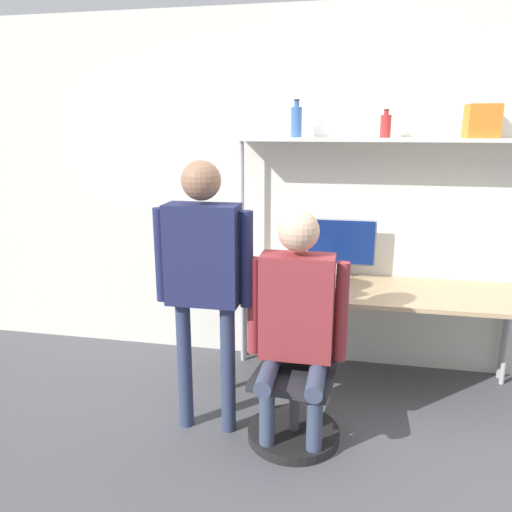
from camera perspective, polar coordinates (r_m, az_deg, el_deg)
name	(u,v)px	position (r m, az deg, el deg)	size (l,w,h in m)	color
ground_plane	(367,410)	(3.60, 12.56, -16.77)	(12.00, 12.00, 0.00)	#4C4C51
wall_back	(376,196)	(3.87, 13.50, 6.72)	(8.00, 0.06, 2.70)	silver
desk	(371,298)	(3.65, 13.06, -4.65)	(2.12, 0.70, 0.74)	tan
shelf_unit	(378,169)	(3.66, 13.79, 9.58)	(2.01, 0.30, 1.78)	silver
monitor	(341,245)	(3.77, 9.66, 1.19)	(0.51, 0.19, 0.46)	#B7B7BC
laptop	(301,279)	(3.54, 5.17, -2.64)	(0.35, 0.25, 0.25)	silver
cell_phone	(335,292)	(3.50, 9.03, -4.06)	(0.07, 0.15, 0.01)	black
office_chair	(296,395)	(3.16, 4.59, -15.53)	(0.56, 0.56, 0.89)	black
person_seated	(296,311)	(2.88, 4.61, -6.28)	(0.59, 0.48, 1.41)	#38425B
person_standing	(203,264)	(2.92, -6.04, -0.96)	(0.59, 0.23, 1.67)	#2D3856
bottle_red	(386,126)	(3.65, 14.59, 14.22)	(0.08, 0.08, 0.19)	maroon
bottle_blue	(296,121)	(3.67, 4.64, 15.10)	(0.08, 0.08, 0.26)	#335999
storage_box	(482,121)	(3.73, 24.40, 13.86)	(0.20, 0.22, 0.22)	#D1661E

